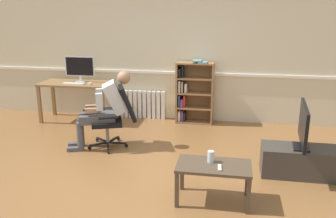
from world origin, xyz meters
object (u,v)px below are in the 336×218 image
Objects in this scene: computer_desk at (76,88)px; tv_stand at (299,161)px; drinking_glass at (211,157)px; spare_remote at (220,168)px; radiator at (142,104)px; keyboard at (74,84)px; person_seated at (105,107)px; computer_mouse at (90,84)px; coffee_table at (214,170)px; tv_screen at (303,126)px; bookshelf at (192,93)px; office_chair at (116,114)px; imac_monitor at (80,67)px.

computer_desk is 1.35× the size of tv_stand.
tv_stand is 7.48× the size of drinking_glass.
radiator is at bearing -66.04° from spare_remote.
computer_desk is 0.18m from keyboard.
person_seated reaches higher than tv_stand.
tv_stand is (3.53, -1.60, -0.58)m from computer_mouse.
spare_remote is at bearing -52.26° from coffee_table.
tv_stand is 1.14× the size of tv_screen.
person_seated reaches higher than drinking_glass.
computer_desk is 3.27× the size of keyboard.
bookshelf is 1.22× the size of tv_stand.
spare_remote is (2.83, -2.54, -0.31)m from keyboard.
spare_remote is (0.11, -0.16, -0.06)m from drinking_glass.
radiator is 0.76× the size of person_seated.
office_chair is at bearing -125.74° from bookshelf.
bookshelf is at bearing 121.42° from person_seated.
office_chair reaches higher than computer_mouse.
tv_screen reaches higher than radiator.
computer_mouse is (0.34, -0.12, 0.12)m from computer_desk.
computer_desk is 1.32m from radiator.
radiator reaches higher than spare_remote.
imac_monitor is 0.60× the size of office_chair.
keyboard is 0.49× the size of coffee_table.
radiator is (1.18, 0.53, -0.49)m from keyboard.
computer_desk is at bearing 71.12° from tv_screen.
coffee_table is at bearing -62.10° from radiator.
computer_desk is at bearing 137.02° from coffee_table.
imac_monitor is 0.70× the size of coffee_table.
coffee_table is at bearing 28.19° from office_chair.
drinking_glass is at bearing -79.35° from bookshelf.
tv_screen is 1.04× the size of coffee_table.
person_seated is 8.07× the size of spare_remote.
computer_desk is 1.36× the size of office_chair.
bookshelf is at bearing 101.22° from coffee_table.
computer_mouse is 1.12m from radiator.
coffee_table is at bearing -78.78° from bookshelf.
computer_mouse is 0.08× the size of person_seated.
person_seated is at bearing 84.95° from tv_screen.
tv_screen is at bearing -22.36° from keyboard.
imac_monitor is 3.86m from coffee_table.
computer_mouse is at bearing -168.22° from person_seated.
coffee_table is at bearing -56.50° from spare_remote.
imac_monitor reaches higher than coffee_table.
keyboard is at bearing -157.24° from person_seated.
keyboard is at bearing 138.74° from drinking_glass.
office_chair is at bearing -41.35° from keyboard.
keyboard is at bearing -168.82° from bookshelf.
keyboard is 1.46m from person_seated.
bookshelf reaches higher than radiator.
bookshelf reaches higher than tv_stand.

